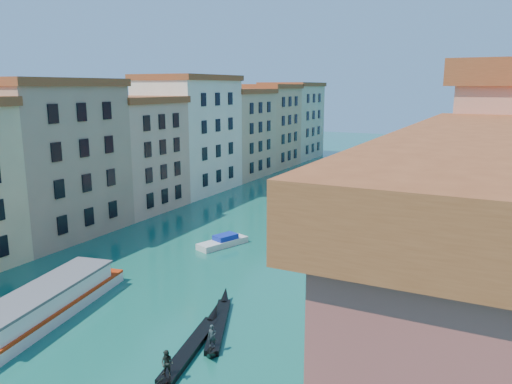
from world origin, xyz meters
TOP-DOWN VIEW (x-y plane):
  - left_bank_palazzos at (-26.00, 64.68)m, footprint 12.80×128.40m
  - quay at (22.00, 65.00)m, footprint 4.00×140.00m
  - restaurant_awnings at (22.19, 23.00)m, footprint 3.20×44.55m
  - mooring_poles_right at (19.10, 28.80)m, footprint 1.44×54.24m
  - vaporetto_near at (-7.29, 21.74)m, footprint 7.46×18.36m
  - vaporetto_far at (1.86, 72.22)m, footprint 15.02×21.95m
  - gondola_fore at (6.58, 26.64)m, footprint 5.56×11.01m
  - gondola_right at (6.69, 22.31)m, footprint 3.46×12.22m
  - gondola_far at (3.68, 58.07)m, footprint 2.28×11.05m
  - motorboat_mid at (-3.74, 44.95)m, footprint 4.20×6.86m
  - motorboat_far at (8.02, 92.88)m, footprint 4.10×7.60m

SIDE VIEW (x-z plane):
  - gondola_far at x=3.68m, z-range -0.46..1.10m
  - gondola_fore at x=6.58m, z-range -0.77..1.56m
  - gondola_right at x=6.69m, z-range -0.76..1.70m
  - quay at x=22.00m, z-range 0.00..1.00m
  - motorboat_mid at x=-3.74m, z-range -0.15..1.21m
  - motorboat_far at x=8.02m, z-range -0.17..1.34m
  - vaporetto_near at x=-7.29m, z-range -0.13..2.53m
  - mooring_poles_right at x=19.10m, z-range -0.30..2.90m
  - vaporetto_far at x=1.86m, z-range -0.16..3.14m
  - restaurant_awnings at x=22.19m, z-range 1.43..4.55m
  - left_bank_palazzos at x=-26.00m, z-range -0.79..20.21m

